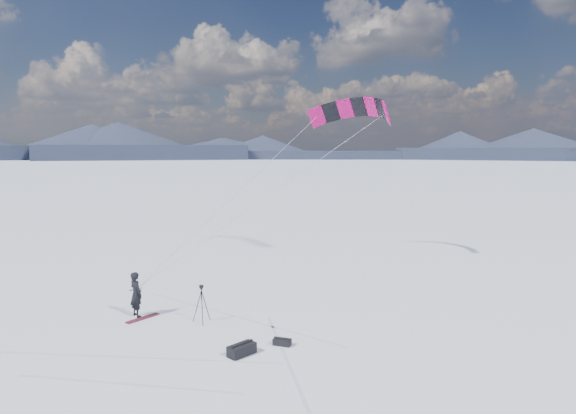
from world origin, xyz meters
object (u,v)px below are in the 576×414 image
gear_bag_b (282,342)px  tripod (202,298)px  snowboard (143,318)px  gear_bag_a (242,349)px  snowkiter (137,316)px

gear_bag_b → tripod: bearing=162.6°
snowboard → gear_bag_a: gear_bag_a is taller
gear_bag_b → snowboard: bearing=172.7°
gear_bag_a → snowkiter: bearing=96.0°
snowkiter → snowboard: 0.43m
tripod → gear_bag_a: tripod is taller
snowkiter → gear_bag_a: bearing=-173.1°
snowkiter → tripod: 2.96m
snowboard → snowkiter: bearing=86.3°
tripod → gear_bag_b: tripod is taller
snowboard → gear_bag_b: (3.76, -4.79, 0.10)m
snowboard → gear_bag_a: (2.26, -4.90, 0.16)m
snowkiter → gear_bag_a: 5.82m
snowkiter → snowboard: bearing=-176.9°
snowkiter → gear_bag_b: 6.50m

